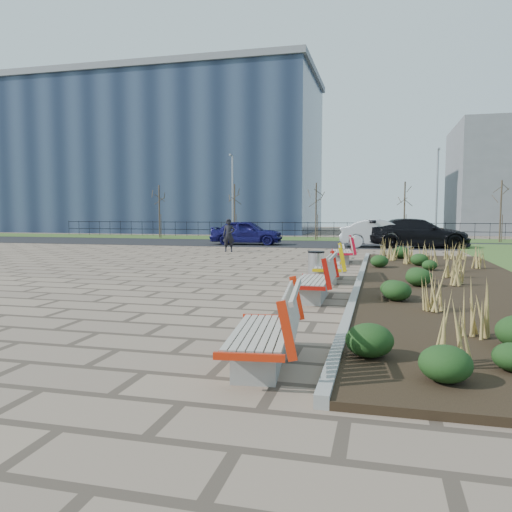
% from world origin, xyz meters
% --- Properties ---
extents(ground, '(120.00, 120.00, 0.00)m').
position_xyz_m(ground, '(0.00, 0.00, 0.00)').
color(ground, '#796553').
rests_on(ground, ground).
extents(planting_bed, '(4.50, 18.00, 0.10)m').
position_xyz_m(planting_bed, '(6.25, 5.00, 0.05)').
color(planting_bed, black).
rests_on(planting_bed, ground).
extents(planting_curb, '(0.16, 18.00, 0.15)m').
position_xyz_m(planting_curb, '(3.92, 5.00, 0.07)').
color(planting_curb, gray).
rests_on(planting_curb, ground).
extents(grass_verge_far, '(80.00, 5.00, 0.04)m').
position_xyz_m(grass_verge_far, '(0.00, 28.00, 0.02)').
color(grass_verge_far, '#33511E').
rests_on(grass_verge_far, ground).
extents(road, '(80.00, 7.00, 0.02)m').
position_xyz_m(road, '(0.00, 22.00, 0.01)').
color(road, black).
rests_on(road, ground).
extents(bench_a, '(1.13, 2.19, 1.00)m').
position_xyz_m(bench_a, '(3.00, -2.76, 0.50)').
color(bench_a, red).
rests_on(bench_a, ground).
extents(bench_b, '(0.92, 2.11, 1.00)m').
position_xyz_m(bench_b, '(3.00, 2.27, 0.50)').
color(bench_b, '#A6120B').
rests_on(bench_b, ground).
extents(bench_c, '(1.08, 2.17, 1.00)m').
position_xyz_m(bench_c, '(3.00, 5.49, 0.50)').
color(bench_c, yellow).
rests_on(bench_c, ground).
extents(bench_d, '(1.11, 2.18, 1.00)m').
position_xyz_m(bench_d, '(3.00, 10.89, 0.50)').
color(bench_d, red).
rests_on(bench_d, ground).
extents(litter_bin, '(0.46, 0.46, 0.86)m').
position_xyz_m(litter_bin, '(2.71, 5.17, 0.43)').
color(litter_bin, '#B2B2B7').
rests_on(litter_bin, ground).
extents(pedestrian, '(0.67, 0.51, 1.65)m').
position_xyz_m(pedestrian, '(-2.94, 15.11, 0.83)').
color(pedestrian, black).
rests_on(pedestrian, ground).
extents(car_blue, '(4.46, 2.03, 1.48)m').
position_xyz_m(car_blue, '(-3.44, 20.42, 0.76)').
color(car_blue, '#13124F').
rests_on(car_blue, road).
extents(car_silver, '(4.81, 1.99, 1.55)m').
position_xyz_m(car_silver, '(4.54, 20.04, 0.79)').
color(car_silver, '#B9BBC2').
rests_on(car_silver, road).
extents(car_black, '(5.78, 2.92, 1.61)m').
position_xyz_m(car_black, '(6.47, 20.24, 0.82)').
color(car_black, black).
rests_on(car_black, road).
extents(tree_a, '(1.40, 1.40, 4.00)m').
position_xyz_m(tree_a, '(-12.00, 26.50, 2.04)').
color(tree_a, '#4C3D2D').
rests_on(tree_a, grass_verge_far).
extents(tree_b, '(1.40, 1.40, 4.00)m').
position_xyz_m(tree_b, '(-6.00, 26.50, 2.04)').
color(tree_b, '#4C3D2D').
rests_on(tree_b, grass_verge_far).
extents(tree_c, '(1.40, 1.40, 4.00)m').
position_xyz_m(tree_c, '(0.00, 26.50, 2.04)').
color(tree_c, '#4C3D2D').
rests_on(tree_c, grass_verge_far).
extents(tree_d, '(1.40, 1.40, 4.00)m').
position_xyz_m(tree_d, '(6.00, 26.50, 2.04)').
color(tree_d, '#4C3D2D').
rests_on(tree_d, grass_verge_far).
extents(tree_e, '(1.40, 1.40, 4.00)m').
position_xyz_m(tree_e, '(12.00, 26.50, 2.04)').
color(tree_e, '#4C3D2D').
rests_on(tree_e, grass_verge_far).
extents(lamp_west, '(0.24, 0.60, 6.00)m').
position_xyz_m(lamp_west, '(-6.00, 26.00, 3.04)').
color(lamp_west, gray).
rests_on(lamp_west, grass_verge_far).
extents(lamp_east, '(0.24, 0.60, 6.00)m').
position_xyz_m(lamp_east, '(8.00, 26.00, 3.04)').
color(lamp_east, gray).
rests_on(lamp_east, grass_verge_far).
extents(railing_fence, '(44.00, 0.10, 1.20)m').
position_xyz_m(railing_fence, '(0.00, 29.50, 0.64)').
color(railing_fence, black).
rests_on(railing_fence, grass_verge_far).
extents(building_glass, '(40.00, 14.00, 15.00)m').
position_xyz_m(building_glass, '(-22.00, 40.00, 7.50)').
color(building_glass, '#192338').
rests_on(building_glass, ground).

